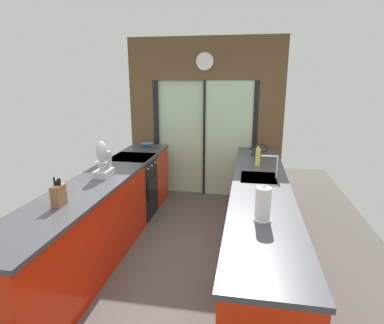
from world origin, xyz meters
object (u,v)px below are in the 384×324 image
(knife_block, at_px, (59,195))
(kettle, at_px, (257,149))
(stand_mixer, at_px, (103,163))
(soap_bottle, at_px, (258,156))
(oven_range, at_px, (134,187))
(paper_towel_roll, at_px, (263,204))
(mixing_bowl, at_px, (147,145))

(knife_block, bearing_deg, kettle, 52.15)
(stand_mixer, relative_size, soap_bottle, 1.53)
(oven_range, bearing_deg, soap_bottle, -4.84)
(knife_block, bearing_deg, oven_range, 90.56)
(oven_range, height_order, paper_towel_roll, paper_towel_roll)
(stand_mixer, relative_size, paper_towel_roll, 1.36)
(soap_bottle, bearing_deg, kettle, 89.77)
(knife_block, height_order, paper_towel_roll, paper_towel_roll)
(stand_mixer, relative_size, kettle, 1.55)
(stand_mixer, bearing_deg, soap_bottle, 24.88)
(mixing_bowl, height_order, soap_bottle, soap_bottle)
(knife_block, bearing_deg, paper_towel_roll, 0.08)
(oven_range, relative_size, paper_towel_roll, 2.97)
(soap_bottle, bearing_deg, oven_range, 175.16)
(soap_bottle, bearing_deg, knife_block, -135.83)
(soap_bottle, xyz_separation_m, paper_towel_roll, (-0.00, -1.73, 0.02))
(stand_mixer, height_order, soap_bottle, stand_mixer)
(oven_range, xyz_separation_m, soap_bottle, (1.80, -0.15, 0.58))
(mixing_bowl, bearing_deg, stand_mixer, -90.00)
(mixing_bowl, distance_m, kettle, 1.80)
(stand_mixer, distance_m, paper_towel_roll, 2.00)
(knife_block, bearing_deg, soap_bottle, 44.17)
(stand_mixer, height_order, paper_towel_roll, stand_mixer)
(mixing_bowl, bearing_deg, paper_towel_roll, -54.67)
(knife_block, relative_size, paper_towel_roll, 0.87)
(mixing_bowl, relative_size, knife_block, 0.82)
(soap_bottle, bearing_deg, paper_towel_roll, -90.00)
(soap_bottle, bearing_deg, stand_mixer, -155.12)
(stand_mixer, bearing_deg, paper_towel_roll, -26.85)
(kettle, bearing_deg, knife_block, -127.85)
(kettle, xyz_separation_m, soap_bottle, (-0.00, -0.56, 0.02))
(oven_range, distance_m, mixing_bowl, 0.81)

